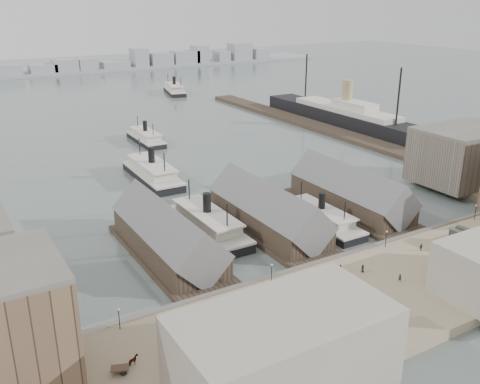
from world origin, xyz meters
TOP-DOWN VIEW (x-y plane):
  - ground at (0.00, 0.00)m, footprint 900.00×900.00m
  - quay at (0.00, -20.00)m, footprint 180.00×30.00m
  - seawall at (0.00, -5.20)m, footprint 180.00×1.20m
  - east_wharf at (78.00, 90.00)m, footprint 10.00×180.00m
  - ferry_shed_west at (-26.00, 16.88)m, footprint 14.00×42.00m
  - ferry_shed_center at (0.00, 16.88)m, footprint 14.00×42.00m
  - ferry_shed_east at (26.00, 16.88)m, footprint 14.00×42.00m
  - warehouse_east_back at (68.00, 15.00)m, footprint 28.00×20.00m
  - street_bldg_west at (-30.00, -32.00)m, footprint 30.00×16.00m
  - lamp_post_far_w at (-45.00, -7.00)m, footprint 0.44×0.44m
  - lamp_post_near_w at (-15.00, -7.00)m, footprint 0.44×0.44m
  - lamp_post_near_e at (15.00, -7.00)m, footprint 0.44×0.44m
  - lamp_post_far_e at (45.00, -7.00)m, footprint 0.44×0.44m
  - far_shore at (-2.07, 334.14)m, footprint 500.00×40.00m
  - ferry_docked_west at (-13.00, 23.41)m, footprint 9.03×30.11m
  - ferry_docked_east at (13.00, 12.78)m, footprint 7.77×25.88m
  - ferry_open_near at (-9.37, 67.24)m, footprint 9.95×31.33m
  - ferry_open_mid at (5.61, 111.34)m, footprint 8.01×25.47m
  - ferry_open_far at (61.49, 208.74)m, footprint 15.48×30.54m
  - ocean_steamer at (92.00, 93.75)m, footprint 13.62×99.52m
  - tram at (30.19, -17.50)m, footprint 4.17×10.86m
  - horse_cart_left at (-46.92, -17.15)m, footprint 4.81×2.96m
  - horse_cart_center at (-9.07, -20.31)m, footprint 5.04×2.54m
  - horse_cart_right at (17.73, -20.17)m, footprint 4.65×1.84m
  - pedestrian_0 at (-53.35, -12.85)m, footprint 0.61×0.72m
  - pedestrian_1 at (-34.53, -23.36)m, footprint 1.11×1.03m
  - pedestrian_2 at (-27.11, -9.37)m, footprint 0.90×1.21m
  - pedestrian_3 at (-15.79, -26.63)m, footprint 0.99×0.78m
  - pedestrian_4 at (2.82, -12.92)m, footprint 0.79×0.53m
  - pedestrian_5 at (6.42, -19.32)m, footprint 0.60×0.69m
  - pedestrian_6 at (20.31, -12.14)m, footprint 0.74×0.87m
  - pedestrian_10 at (-1.18, -10.89)m, footprint 1.09×1.08m

SIDE VIEW (x-z plane):
  - ground at x=0.00m, z-range 0.00..0.00m
  - east_wharf at x=78.00m, z-range 0.00..1.60m
  - quay at x=0.00m, z-range 0.00..2.00m
  - seawall at x=0.00m, z-range 0.00..2.30m
  - ferry_open_mid at x=5.61m, z-range -2.41..6.65m
  - ferry_docked_east at x=13.00m, z-range -2.46..6.79m
  - ferry_open_far at x=61.49m, z-range -2.78..7.68m
  - ferry_docked_west at x=-13.00m, z-range -2.86..7.90m
  - ferry_open_near at x=-9.37m, z-range -2.96..8.17m
  - pedestrian_6 at x=20.31m, z-range 2.00..3.57m
  - pedestrian_3 at x=-15.79m, z-range 2.00..3.57m
  - horse_cart_right at x=17.73m, z-range 2.02..3.56m
  - pedestrian_4 at x=2.82m, z-range 2.00..3.59m
  - pedestrian_5 at x=6.42m, z-range 2.00..3.61m
  - horse_cart_left at x=-46.92m, z-range 2.01..3.60m
  - pedestrian_2 at x=-27.11m, z-range 2.00..3.66m
  - pedestrian_0 at x=-53.35m, z-range 2.00..3.68m
  - horse_cart_center at x=-9.07m, z-range 2.00..3.69m
  - pedestrian_10 at x=-1.18m, z-range 2.00..3.78m
  - pedestrian_1 at x=-34.53m, z-range 2.00..3.83m
  - far_shore at x=-2.07m, z-range -3.96..11.77m
  - tram at x=30.19m, z-range 2.05..5.81m
  - ocean_steamer at x=92.00m, z-range -5.67..14.23m
  - ferry_shed_west at x=-26.00m, z-range -1.66..10.94m
  - ferry_shed_center at x=0.00m, z-range -1.66..10.94m
  - ferry_shed_east at x=26.00m, z-range -1.66..10.94m
  - lamp_post_far_w at x=-45.00m, z-range 2.75..6.67m
  - lamp_post_near_w at x=-15.00m, z-range 2.75..6.67m
  - lamp_post_near_e at x=15.00m, z-range 2.75..6.67m
  - lamp_post_far_e at x=45.00m, z-range 2.75..6.67m
  - street_bldg_west at x=-30.00m, z-range 2.00..14.00m
  - warehouse_east_back at x=68.00m, z-range 2.00..17.00m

